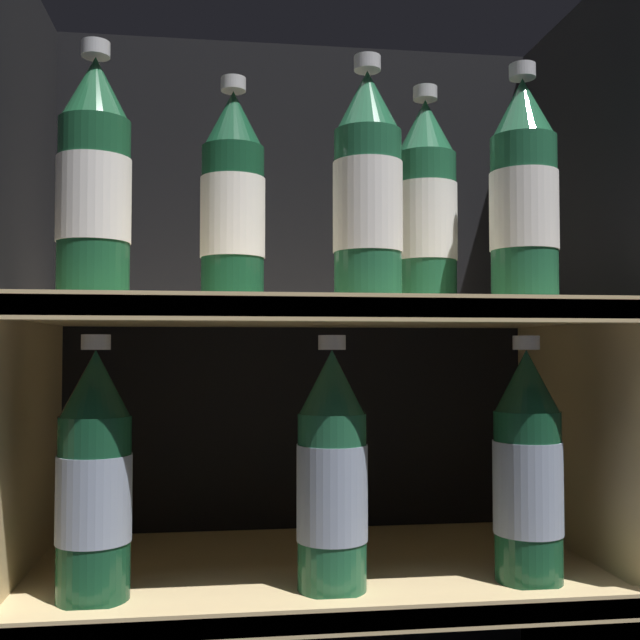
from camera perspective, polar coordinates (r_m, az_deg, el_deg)
fridge_back_wall at (r=0.97m, az=-1.64°, el=-3.50°), size 0.65×0.02×0.84m
fridge_side_left at (r=0.83m, az=-22.64°, el=-3.53°), size 0.02×0.35×0.84m
fridge_side_right at (r=0.91m, az=19.88°, el=-3.46°), size 0.02×0.35×0.84m
shelf_lower at (r=0.84m, az=-0.35°, el=-20.68°), size 0.61×0.31×0.22m
shelf_upper at (r=0.81m, az=-0.37°, el=-7.90°), size 0.61×0.31×0.49m
bottle_upper_front_0 at (r=0.74m, az=-16.83°, el=9.86°), size 0.07×0.07×0.24m
bottle_upper_front_1 at (r=0.74m, az=3.65°, el=9.66°), size 0.07×0.07×0.24m
bottle_upper_front_2 at (r=0.79m, az=15.26°, el=9.06°), size 0.07×0.07×0.24m
bottle_upper_back_0 at (r=0.80m, az=-6.66°, el=8.77°), size 0.07×0.07×0.24m
bottle_upper_back_1 at (r=0.83m, az=8.07°, el=8.37°), size 0.07×0.07×0.24m
bottle_lower_front_0 at (r=0.73m, az=-16.82°, el=-11.68°), size 0.07×0.07×0.24m
bottle_lower_front_1 at (r=0.73m, az=0.92°, el=-11.83°), size 0.07×0.07×0.24m
bottle_lower_front_2 at (r=0.78m, az=15.54°, el=-11.10°), size 0.07×0.07×0.24m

